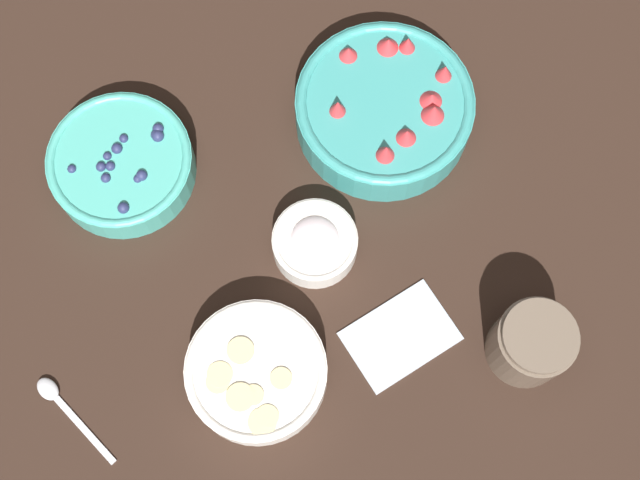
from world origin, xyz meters
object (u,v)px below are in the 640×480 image
Objects in this scene: bowl_cream at (317,242)px; jar_chocolate at (531,343)px; bowl_blueberries at (121,164)px; bowl_strawberries at (385,108)px; bowl_bananas at (256,372)px.

jar_chocolate is at bearing -40.56° from bowl_cream.
bowl_strawberries is at bearing -0.83° from bowl_blueberries.
bowl_strawberries reaches higher than bowl_cream.
jar_chocolate is (0.33, -0.04, 0.01)m from bowl_bananas.
bowl_cream is at bearing 53.01° from bowl_bananas.
jar_chocolate reaches higher than bowl_strawberries.
bowl_cream is 1.13× the size of jar_chocolate.
bowl_strawberries is 0.35m from bowl_blueberries.
bowl_bananas is 1.58× the size of bowl_cream.
bowl_blueberries is (-0.35, 0.01, -0.01)m from bowl_strawberries.
bowl_bananas and bowl_cream have the same top height.
bowl_bananas is at bearing -69.42° from bowl_blueberries.
bowl_strawberries is 0.20m from bowl_cream.
bowl_strawberries is 0.38m from bowl_bananas.
jar_chocolate reaches higher than bowl_bananas.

